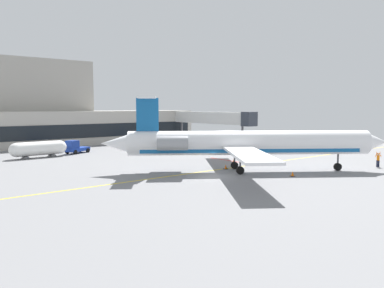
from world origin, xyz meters
The scene contains 13 objects.
ground centered at (0.00, 0.00, -0.05)m, with size 120.00×120.00×0.11m.
terminal_building centered at (-1.38, 46.46, 5.97)m, with size 55.63×12.45×16.84m.
jet_bridge_west centered at (24.53, 27.62, 5.26)m, with size 2.40×23.23×6.64m.
regional_jet centered at (4.92, 0.05, 3.33)m, with size 29.06×24.58×8.64m.
baggage_tug centered at (15.54, 27.52, 0.98)m, with size 3.60×3.87×2.17m.
pushback_tractor centered at (9.99, 21.20, 0.96)m, with size 3.27×3.07×2.17m.
belt_loader centered at (-3.97, 29.23, 0.98)m, with size 4.47×3.34×2.16m.
fuel_tank centered at (-10.19, 27.66, 1.35)m, with size 8.40×2.29×2.40m.
marshaller centered at (20.55, -7.99, 0.97)m, with size 0.71×0.59×1.91m.
safety_cone_alpha centered at (6.83, -5.35, 0.25)m, with size 0.47×0.47×0.55m.
safety_cone_bravo centered at (13.91, 8.47, 0.25)m, with size 0.47×0.47×0.55m.
safety_cone_charlie centered at (8.37, 5.36, 0.25)m, with size 0.47×0.47×0.55m.
safety_cone_delta centered at (4.44, 2.69, 0.25)m, with size 0.47×0.47×0.55m.
Camera 1 is at (-27.00, -30.56, 7.49)m, focal length 35.51 mm.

